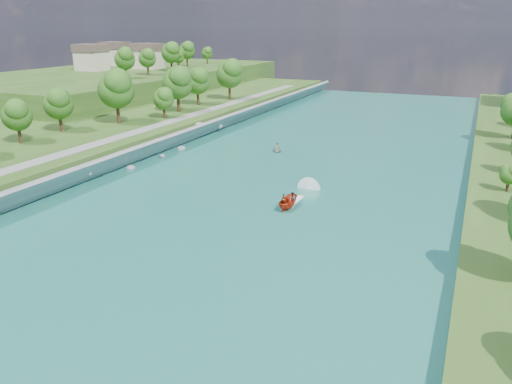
% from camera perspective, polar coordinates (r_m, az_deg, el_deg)
% --- Properties ---
extents(ground, '(260.00, 260.00, 0.00)m').
position_cam_1_polar(ground, '(56.39, -7.42, -5.82)').
color(ground, '#2D5119').
rests_on(ground, ground).
extents(river_water, '(55.00, 240.00, 0.10)m').
position_cam_1_polar(river_water, '(72.95, 0.69, 0.10)').
color(river_water, '#1B6A59').
rests_on(river_water, ground).
extents(berm_west, '(45.00, 240.00, 3.50)m').
position_cam_1_polar(berm_west, '(102.37, -26.05, 4.59)').
color(berm_west, '#2D5119').
rests_on(berm_west, ground).
extents(ridge_west, '(60.00, 120.00, 9.00)m').
position_cam_1_polar(ridge_west, '(177.81, -14.66, 11.92)').
color(ridge_west, '#2D5119').
rests_on(ridge_west, ground).
extents(riprap_bank, '(4.08, 236.00, 4.17)m').
position_cam_1_polar(riprap_bank, '(85.07, -15.74, 3.32)').
color(riprap_bank, slate).
rests_on(riprap_bank, ground).
extents(riverside_path, '(3.00, 200.00, 0.10)m').
position_cam_1_polar(riverside_path, '(89.47, -18.86, 4.90)').
color(riverside_path, gray).
rests_on(riverside_path, berm_west).
extents(ridge_houses, '(29.50, 29.50, 8.40)m').
position_cam_1_polar(ridge_houses, '(184.85, -15.46, 14.83)').
color(ridge_houses, beige).
rests_on(ridge_houses, ridge_west).
extents(trees_west, '(16.79, 155.11, 13.83)m').
position_cam_1_polar(trees_west, '(89.93, -26.86, 7.75)').
color(trees_west, '#2B5416').
rests_on(trees_west, berm_west).
extents(trees_ridge, '(13.83, 64.27, 10.84)m').
position_cam_1_polar(trees_ridge, '(169.38, -10.02, 15.11)').
color(trees_ridge, '#2B5416').
rests_on(trees_ridge, ridge_west).
extents(motorboat, '(3.60, 19.05, 2.12)m').
position_cam_1_polar(motorboat, '(67.02, 4.03, -0.90)').
color(motorboat, '#B7270E').
rests_on(motorboat, river_water).
extents(raft, '(3.46, 3.94, 1.66)m').
position_cam_1_polar(raft, '(96.07, 2.44, 4.88)').
color(raft, gray).
rests_on(raft, river_water).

